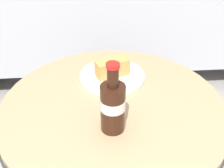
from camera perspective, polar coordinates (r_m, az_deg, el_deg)
bistro_table at (r=0.98m, az=0.16°, el=-10.41°), size 0.72×0.72×0.70m
cola_bottle_left at (r=0.75m, az=0.16°, el=-4.30°), size 0.07×0.07×0.21m
lunch_plate_near at (r=0.99m, az=0.02°, el=2.16°), size 0.23×0.23×0.07m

